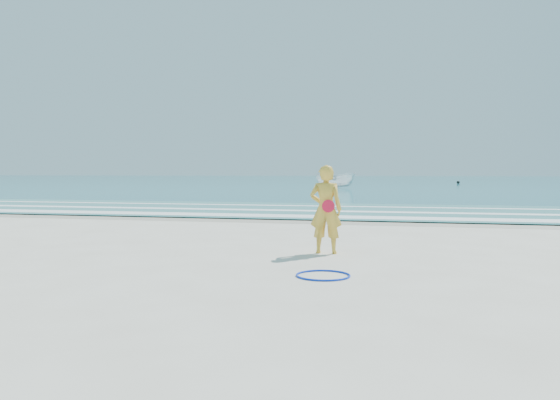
# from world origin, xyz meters

# --- Properties ---
(ground) EXTENTS (400.00, 400.00, 0.00)m
(ground) POSITION_xyz_m (0.00, 0.00, 0.00)
(ground) COLOR silver
(ground) RESTS_ON ground
(wet_sand) EXTENTS (400.00, 2.40, 0.00)m
(wet_sand) POSITION_xyz_m (0.00, 9.00, 0.00)
(wet_sand) COLOR #B2A893
(wet_sand) RESTS_ON ground
(ocean) EXTENTS (400.00, 190.00, 0.04)m
(ocean) POSITION_xyz_m (0.00, 105.00, 0.02)
(ocean) COLOR #19727F
(ocean) RESTS_ON ground
(shallow) EXTENTS (400.00, 10.00, 0.01)m
(shallow) POSITION_xyz_m (0.00, 14.00, 0.04)
(shallow) COLOR #59B7AD
(shallow) RESTS_ON ocean
(foam_near) EXTENTS (400.00, 1.40, 0.01)m
(foam_near) POSITION_xyz_m (0.00, 10.30, 0.05)
(foam_near) COLOR white
(foam_near) RESTS_ON shallow
(foam_mid) EXTENTS (400.00, 0.90, 0.01)m
(foam_mid) POSITION_xyz_m (0.00, 13.20, 0.05)
(foam_mid) COLOR white
(foam_mid) RESTS_ON shallow
(foam_far) EXTENTS (400.00, 0.60, 0.01)m
(foam_far) POSITION_xyz_m (0.00, 16.50, 0.05)
(foam_far) COLOR white
(foam_far) RESTS_ON shallow
(hoop) EXTENTS (0.96, 0.96, 0.03)m
(hoop) POSITION_xyz_m (2.30, -1.08, 0.02)
(hoop) COLOR #0B30CE
(hoop) RESTS_ON ground
(boat) EXTENTS (4.45, 2.37, 1.63)m
(boat) POSITION_xyz_m (-3.48, 45.31, 0.86)
(boat) COLOR white
(boat) RESTS_ON ocean
(buoy) EXTENTS (0.43, 0.43, 0.43)m
(buoy) POSITION_xyz_m (10.52, 68.89, 0.25)
(buoy) COLOR black
(buoy) RESTS_ON ocean
(woman) EXTENTS (0.70, 0.46, 1.90)m
(woman) POSITION_xyz_m (1.97, 1.47, 0.95)
(woman) COLOR gold
(woman) RESTS_ON ground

